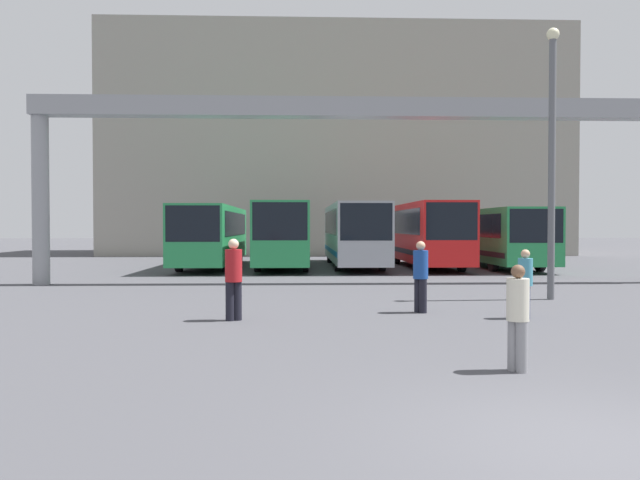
# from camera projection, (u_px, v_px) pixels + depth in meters

# --- Properties ---
(ground_plane) EXTENTS (200.00, 200.00, 0.00)m
(ground_plane) POSITION_uv_depth(u_px,v_px,m) (601.00, 448.00, 5.99)
(ground_plane) COLOR #47474C
(building_backdrop) EXTENTS (33.75, 12.00, 16.49)m
(building_backdrop) POSITION_uv_depth(u_px,v_px,m) (334.00, 148.00, 49.04)
(building_backdrop) COLOR gray
(building_backdrop) RESTS_ON ground
(overhead_gantry) EXTENTS (25.04, 0.80, 6.81)m
(overhead_gantry) POSITION_uv_depth(u_px,v_px,m) (377.00, 130.00, 22.93)
(overhead_gantry) COLOR gray
(overhead_gantry) RESTS_ON ground
(bus_slot_0) EXTENTS (2.50, 12.13, 3.09)m
(bus_slot_0) POSITION_uv_depth(u_px,v_px,m) (212.00, 232.00, 32.16)
(bus_slot_0) COLOR #268C4C
(bus_slot_0) RESTS_ON ground
(bus_slot_1) EXTENTS (2.56, 11.31, 3.23)m
(bus_slot_1) POSITION_uv_depth(u_px,v_px,m) (283.00, 231.00, 31.89)
(bus_slot_1) COLOR #268C4C
(bus_slot_1) RESTS_ON ground
(bus_slot_2) EXTENTS (2.45, 12.38, 3.20)m
(bus_slot_2) POSITION_uv_depth(u_px,v_px,m) (353.00, 231.00, 32.55)
(bus_slot_2) COLOR #999EA5
(bus_slot_2) RESTS_ON ground
(bus_slot_3) EXTENTS (2.44, 10.51, 3.23)m
(bus_slot_3) POSITION_uv_depth(u_px,v_px,m) (426.00, 231.00, 31.75)
(bus_slot_3) COLOR red
(bus_slot_3) RESTS_ON ground
(bus_slot_4) EXTENTS (2.57, 10.87, 2.96)m
(bus_slot_4) POSITION_uv_depth(u_px,v_px,m) (496.00, 234.00, 32.07)
(bus_slot_4) COLOR #268C4C
(bus_slot_4) RESTS_ON ground
(pedestrian_mid_right) EXTENTS (0.38, 0.38, 1.84)m
(pedestrian_mid_right) POSITION_uv_depth(u_px,v_px,m) (234.00, 277.00, 14.02)
(pedestrian_mid_right) COLOR black
(pedestrian_mid_right) RESTS_ON ground
(pedestrian_near_left) EXTENTS (0.33, 0.33, 1.57)m
(pedestrian_near_left) POSITION_uv_depth(u_px,v_px,m) (518.00, 315.00, 9.12)
(pedestrian_near_left) COLOR gray
(pedestrian_near_left) RESTS_ON ground
(pedestrian_near_center) EXTENTS (0.33, 0.33, 1.59)m
(pedestrian_near_center) POSITION_uv_depth(u_px,v_px,m) (525.00, 282.00, 14.32)
(pedestrian_near_center) COLOR navy
(pedestrian_near_center) RESTS_ON ground
(pedestrian_far_center) EXTENTS (0.37, 0.37, 1.76)m
(pedestrian_far_center) POSITION_uv_depth(u_px,v_px,m) (421.00, 275.00, 15.29)
(pedestrian_far_center) COLOR black
(pedestrian_far_center) RESTS_ON ground
(lamp_post) EXTENTS (0.36, 0.36, 7.81)m
(lamp_post) POSITION_uv_depth(u_px,v_px,m) (552.00, 152.00, 17.95)
(lamp_post) COLOR #595B60
(lamp_post) RESTS_ON ground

